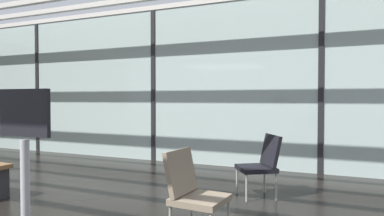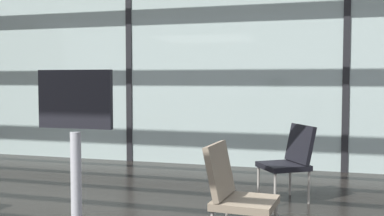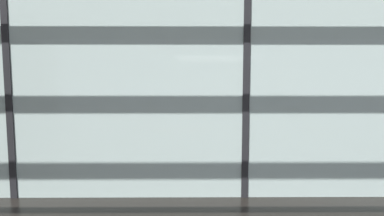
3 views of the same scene
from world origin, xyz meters
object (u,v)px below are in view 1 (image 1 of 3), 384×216
at_px(parked_airplane, 186,78).
at_px(info_sign, 25,202).
at_px(lounge_chair_1, 192,189).
at_px(lounge_chair_2, 262,162).

distance_m(parked_airplane, info_sign, 10.60).
bearing_deg(lounge_chair_1, info_sign, 160.55).
bearing_deg(lounge_chair_2, lounge_chair_1, -43.67).
xyz_separation_m(parked_airplane, lounge_chair_1, (4.02, -8.52, -1.66)).
height_order(parked_airplane, info_sign, parked_airplane).
distance_m(parked_airplane, lounge_chair_1, 9.56).
height_order(lounge_chair_1, info_sign, info_sign).
relative_size(lounge_chair_1, lounge_chair_2, 1.00).
relative_size(parked_airplane, info_sign, 8.54).
xyz_separation_m(lounge_chair_1, info_sign, (-0.61, -1.41, 0.18)).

